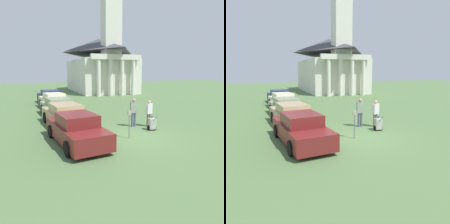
# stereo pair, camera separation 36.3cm
# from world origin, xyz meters

# --- Properties ---
(ground_plane) EXTENTS (120.00, 120.00, 0.00)m
(ground_plane) POSITION_xyz_m (0.00, 0.00, 0.00)
(ground_plane) COLOR #517042
(parked_car_maroon) EXTENTS (2.40, 4.90, 1.46)m
(parked_car_maroon) POSITION_xyz_m (-2.76, 0.14, 0.67)
(parked_car_maroon) COLOR maroon
(parked_car_maroon) RESTS_ON ground_plane
(parked_car_tan) EXTENTS (2.52, 5.44, 1.44)m
(parked_car_tan) POSITION_xyz_m (-2.76, 3.58, 0.68)
(parked_car_tan) COLOR tan
(parked_car_tan) RESTS_ON ground_plane
(parked_car_sage) EXTENTS (2.50, 5.01, 1.40)m
(parked_car_sage) POSITION_xyz_m (-2.76, 7.00, 0.66)
(parked_car_sage) COLOR gray
(parked_car_sage) RESTS_ON ground_plane
(parked_car_cream) EXTENTS (2.45, 5.39, 1.46)m
(parked_car_cream) POSITION_xyz_m (-2.76, 10.34, 0.70)
(parked_car_cream) COLOR beige
(parked_car_cream) RESTS_ON ground_plane
(parked_car_navy) EXTENTS (2.51, 5.36, 1.44)m
(parked_car_navy) POSITION_xyz_m (-2.76, 13.84, 0.69)
(parked_car_navy) COLOR #19234C
(parked_car_navy) RESTS_ON ground_plane
(parking_meter) EXTENTS (0.18, 0.09, 1.42)m
(parking_meter) POSITION_xyz_m (-0.07, -0.01, 0.99)
(parking_meter) COLOR slate
(parking_meter) RESTS_ON ground_plane
(person_worker) EXTENTS (0.44, 0.27, 1.77)m
(person_worker) POSITION_xyz_m (1.20, 2.11, 1.01)
(person_worker) COLOR #515670
(person_worker) RESTS_ON ground_plane
(person_supervisor) EXTENTS (0.47, 0.35, 1.64)m
(person_supervisor) POSITION_xyz_m (2.10, 1.81, 0.93)
(person_supervisor) COLOR #665B4C
(person_supervisor) RESTS_ON ground_plane
(equipment_cart) EXTENTS (0.51, 1.00, 1.00)m
(equipment_cart) POSITION_xyz_m (1.85, 0.98, 0.39)
(equipment_cart) COLOR #B2B2AD
(equipment_cart) RESTS_ON ground_plane
(church) EXTENTS (8.72, 16.60, 22.75)m
(church) POSITION_xyz_m (6.62, 26.38, 5.11)
(church) COLOR silver
(church) RESTS_ON ground_plane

